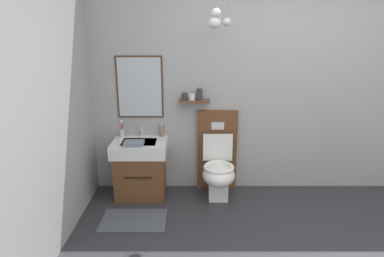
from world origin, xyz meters
name	(u,v)px	position (x,y,z in m)	size (l,w,h in m)	color
wall_back	(276,81)	(-0.01, 1.72, 1.34)	(4.61, 0.61, 2.68)	#A8A8AA
wall_left	(12,119)	(-2.25, 0.00, 1.34)	(0.12, 3.56, 2.68)	#A8A8AA
bath_mat	(135,220)	(-1.60, 0.85, 0.01)	(0.68, 0.44, 0.01)	#474C56
vanity_sink_left	(142,167)	(-1.60, 1.45, 0.35)	(0.63, 0.50, 0.68)	brown
tap_on_left_sink	(142,131)	(-1.60, 1.63, 0.75)	(0.03, 0.13, 0.11)	silver
toilet	(219,165)	(-0.69, 1.46, 0.38)	(0.48, 0.63, 1.00)	brown
toothbrush_cup	(123,132)	(-1.84, 1.62, 0.74)	(0.07, 0.07, 0.21)	silver
soap_dispenser	(163,131)	(-1.36, 1.63, 0.75)	(0.06, 0.06, 0.17)	gray
folded_hand_towel	(135,143)	(-1.64, 1.30, 0.70)	(0.22, 0.16, 0.04)	gray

